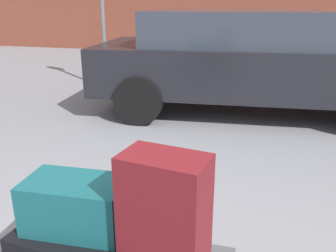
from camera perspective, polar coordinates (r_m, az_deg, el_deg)
The scene contains 4 objects.
suitcase_black_stacked_top at distance 1.86m, azimuth -13.51°, elevation -17.84°, with size 0.53×0.41×0.22m, color black.
suitcase_maroon_rear_left at distance 1.52m, azimuth -0.54°, elevation -16.28°, with size 0.33×0.20×0.67m, color maroon.
duffel_bag_teal_topmost_pile at distance 1.73m, azimuth -14.09°, elevation -11.79°, with size 0.45×0.26×0.24m, color #144C51.
parked_car at distance 5.37m, azimuth 12.07°, elevation 10.13°, with size 4.44×2.21×1.42m.
Camera 1 is at (0.65, -1.21, 1.55)m, focal length 39.16 mm.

